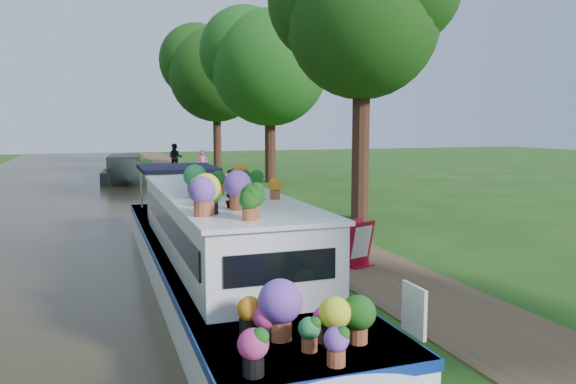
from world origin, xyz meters
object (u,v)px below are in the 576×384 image
(second_boat, at_px, (125,171))
(pedestrian_pink, at_px, (202,165))
(plant_boat, at_px, (220,249))
(pedestrian_dark, at_px, (175,158))
(sandwich_board, at_px, (359,245))

(second_boat, height_order, pedestrian_pink, pedestrian_pink)
(plant_boat, relative_size, pedestrian_dark, 7.54)
(sandwich_board, xyz_separation_m, pedestrian_pink, (0.20, 19.23, 0.39))
(sandwich_board, bearing_deg, plant_boat, 178.22)
(sandwich_board, relative_size, pedestrian_dark, 0.56)
(second_boat, bearing_deg, plant_boat, -82.85)
(second_boat, bearing_deg, pedestrian_dark, 60.93)
(pedestrian_dark, bearing_deg, plant_boat, -82.91)
(plant_boat, relative_size, second_boat, 1.85)
(plant_boat, relative_size, pedestrian_pink, 8.08)
(pedestrian_pink, bearing_deg, sandwich_board, -69.72)
(second_boat, relative_size, pedestrian_dark, 4.07)
(plant_boat, xyz_separation_m, second_boat, (-0.50, 21.92, -0.29))
(plant_boat, distance_m, pedestrian_dark, 26.94)
(pedestrian_dark, bearing_deg, pedestrian_pink, -72.06)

